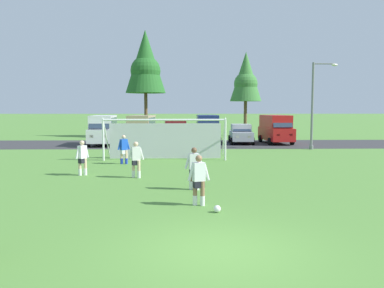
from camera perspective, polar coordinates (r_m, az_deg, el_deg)
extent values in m
plane|color=#518438|center=(23.53, 0.71, -2.40)|extent=(400.00, 400.00, 0.00)
cube|color=#333335|center=(34.16, 0.09, 0.00)|extent=(52.00, 8.40, 0.01)
sphere|color=white|center=(11.92, 3.71, -9.45)|extent=(0.22, 0.22, 0.22)
sphere|color=black|center=(11.92, 3.71, -9.43)|extent=(0.08, 0.08, 0.08)
sphere|color=red|center=(11.93, 4.00, -9.45)|extent=(0.07, 0.07, 0.07)
cylinder|color=white|center=(23.52, 4.90, 0.57)|extent=(0.12, 0.12, 2.44)
cylinder|color=white|center=(23.88, -12.85, 0.52)|extent=(0.12, 0.12, 2.44)
cylinder|color=white|center=(23.35, -4.07, 3.54)|extent=(7.32, 0.14, 0.12)
cylinder|color=white|center=(24.40, 4.68, 1.02)|extent=(0.09, 1.94, 2.46)
cylinder|color=white|center=(24.75, -12.43, 0.98)|extent=(0.09, 1.94, 2.46)
cube|color=silver|center=(24.42, -3.93, 0.46)|extent=(6.95, 0.06, 2.20)
cylinder|color=beige|center=(22.26, -9.59, -1.88)|extent=(0.14, 0.14, 0.80)
cylinder|color=beige|center=(22.32, -10.26, -1.87)|extent=(0.14, 0.14, 0.80)
cylinder|color=#1E38B7|center=(22.29, -9.58, -2.49)|extent=(0.15, 0.15, 0.32)
cylinder|color=#1E38B7|center=(22.35, -10.25, -2.48)|extent=(0.15, 0.15, 0.32)
cube|color=silver|center=(22.25, -9.94, -1.05)|extent=(0.40, 0.38, 0.28)
cube|color=blue|center=(22.21, -9.96, -0.08)|extent=(0.45, 0.42, 0.60)
sphere|color=beige|center=(22.18, -9.97, 1.03)|extent=(0.22, 0.22, 0.22)
cylinder|color=blue|center=(22.30, -9.34, -0.10)|extent=(0.24, 0.21, 0.55)
cylinder|color=blue|center=(22.13, -10.57, -0.16)|extent=(0.24, 0.21, 0.55)
cylinder|color=beige|center=(17.73, -7.79, -3.66)|extent=(0.14, 0.14, 0.80)
cylinder|color=beige|center=(17.88, -8.58, -3.60)|extent=(0.14, 0.14, 0.80)
cylinder|color=white|center=(17.77, -7.78, -4.43)|extent=(0.15, 0.15, 0.32)
cylinder|color=white|center=(17.92, -8.57, -4.36)|extent=(0.15, 0.15, 0.32)
cube|color=black|center=(17.76, -8.20, -2.61)|extent=(0.40, 0.33, 0.28)
cube|color=silver|center=(17.71, -8.21, -1.40)|extent=(0.44, 0.36, 0.60)
sphere|color=beige|center=(17.67, -8.23, -0.01)|extent=(0.22, 0.22, 0.22)
cylinder|color=silver|center=(17.74, -7.40, -1.44)|extent=(0.25, 0.17, 0.55)
cylinder|color=silver|center=(17.69, -9.03, -1.48)|extent=(0.25, 0.17, 0.55)
cylinder|color=#936B4C|center=(12.64, 1.54, -7.24)|extent=(0.14, 0.14, 0.80)
cylinder|color=#936B4C|center=(12.71, 0.44, -7.17)|extent=(0.14, 0.14, 0.80)
cylinder|color=white|center=(12.70, 1.54, -8.29)|extent=(0.15, 0.15, 0.32)
cylinder|color=white|center=(12.76, 0.44, -8.22)|extent=(0.15, 0.15, 0.32)
cube|color=black|center=(12.61, 1.00, -5.78)|extent=(0.39, 0.32, 0.28)
cube|color=white|center=(12.54, 1.00, -4.08)|extent=(0.44, 0.35, 0.60)
sphere|color=#936B4C|center=(12.48, 1.00, -2.13)|extent=(0.22, 0.22, 0.22)
cylinder|color=white|center=(12.60, 2.12, -4.13)|extent=(0.25, 0.16, 0.55)
cylinder|color=white|center=(12.49, -0.14, -4.21)|extent=(0.25, 0.16, 0.55)
cylinder|color=beige|center=(18.98, -15.35, -3.22)|extent=(0.14, 0.14, 0.80)
cylinder|color=beige|center=(18.95, -16.09, -3.25)|extent=(0.14, 0.14, 0.80)
cylinder|color=white|center=(19.02, -15.33, -3.93)|extent=(0.15, 0.15, 0.32)
cylinder|color=white|center=(18.99, -16.07, -3.96)|extent=(0.15, 0.15, 0.32)
cube|color=black|center=(18.92, -15.74, -2.27)|extent=(0.37, 0.40, 0.28)
cube|color=white|center=(18.88, -15.77, -1.13)|extent=(0.41, 0.45, 0.60)
sphere|color=beige|center=(18.84, -15.80, 0.17)|extent=(0.22, 0.22, 0.22)
cylinder|color=white|center=(19.02, -15.13, -1.13)|extent=(0.20, 0.24, 0.55)
cylinder|color=white|center=(18.74, -16.41, -1.25)|extent=(0.20, 0.24, 0.55)
cylinder|color=brown|center=(15.01, 0.75, -5.24)|extent=(0.14, 0.14, 0.80)
cylinder|color=brown|center=(15.13, -0.13, -5.16)|extent=(0.14, 0.14, 0.80)
cylinder|color=white|center=(15.05, 0.75, -6.14)|extent=(0.15, 0.15, 0.32)
cylinder|color=white|center=(15.18, -0.13, -6.05)|extent=(0.15, 0.15, 0.32)
cube|color=black|center=(15.01, 0.31, -4.00)|extent=(0.37, 0.28, 0.28)
cube|color=white|center=(14.96, 0.31, -2.56)|extent=(0.42, 0.30, 0.60)
sphere|color=brown|center=(14.91, 0.31, -0.93)|extent=(0.22, 0.22, 0.22)
cylinder|color=white|center=(14.98, 1.27, -2.63)|extent=(0.24, 0.13, 0.55)
cylinder|color=white|center=(14.95, -0.66, -2.64)|extent=(0.24, 0.13, 0.55)
cube|color=silver|center=(33.92, -12.86, 1.29)|extent=(2.17, 4.88, 1.10)
cube|color=silver|center=(34.06, -12.84, 3.16)|extent=(1.98, 4.17, 1.10)
cube|color=#28384C|center=(32.11, -13.39, 3.00)|extent=(1.68, 0.53, 0.91)
cube|color=#28384C|center=(33.93, -11.32, 3.19)|extent=(0.19, 3.48, 0.77)
cube|color=white|center=(31.50, -12.56, 1.10)|extent=(0.28, 0.09, 0.20)
cube|color=white|center=(31.68, -14.49, 1.08)|extent=(0.28, 0.09, 0.20)
cube|color=#B21414|center=(36.16, -11.43, 1.64)|extent=(0.28, 0.09, 0.20)
cube|color=#B21414|center=(36.32, -13.12, 1.62)|extent=(0.28, 0.09, 0.20)
cylinder|color=black|center=(32.35, -11.54, 0.16)|extent=(0.27, 0.65, 0.64)
cylinder|color=black|center=(32.67, -14.94, 0.13)|extent=(0.27, 0.65, 0.64)
cylinder|color=black|center=(35.29, -10.89, 0.58)|extent=(0.27, 0.65, 0.64)
cylinder|color=black|center=(35.58, -14.02, 0.56)|extent=(0.27, 0.65, 0.64)
cube|color=tan|center=(33.60, -7.41, 1.35)|extent=(2.33, 4.94, 1.10)
cube|color=tan|center=(33.74, -7.37, 3.23)|extent=(2.12, 4.23, 1.10)
cube|color=#28384C|center=(31.80, -8.02, 3.07)|extent=(1.70, 0.59, 0.91)
cube|color=#28384C|center=(33.58, -5.84, 3.24)|extent=(0.31, 3.48, 0.77)
cube|color=white|center=(31.18, -7.23, 1.14)|extent=(0.29, 0.10, 0.20)
cube|color=white|center=(31.39, -9.17, 1.14)|extent=(0.29, 0.10, 0.20)
cube|color=#B21414|center=(35.82, -5.87, 1.68)|extent=(0.29, 0.10, 0.20)
cube|color=#B21414|center=(36.01, -7.57, 1.68)|extent=(0.29, 0.10, 0.20)
cylinder|color=black|center=(32.01, -6.16, 0.18)|extent=(0.29, 0.66, 0.64)
cylinder|color=black|center=(32.38, -9.58, 0.19)|extent=(0.29, 0.66, 0.64)
cylinder|color=black|center=(34.94, -5.37, 0.61)|extent=(0.29, 0.66, 0.64)
cylinder|color=black|center=(35.28, -8.52, 0.62)|extent=(0.29, 0.66, 0.64)
cube|color=maroon|center=(33.97, -2.48, 1.34)|extent=(2.21, 4.72, 1.00)
cube|color=maroon|center=(34.12, -2.50, 2.91)|extent=(1.95, 3.11, 0.84)
cube|color=#28384C|center=(32.70, -2.38, 2.77)|extent=(1.64, 0.49, 0.71)
cube|color=#28384C|center=(34.17, -1.02, 2.91)|extent=(0.22, 2.55, 0.59)
cube|color=white|center=(31.74, -1.34, 1.16)|extent=(0.28, 0.10, 0.20)
cube|color=white|center=(31.69, -3.23, 1.15)|extent=(0.28, 0.10, 0.20)
cube|color=#B21414|center=(36.24, -1.83, 1.67)|extent=(0.28, 0.10, 0.20)
cube|color=#B21414|center=(36.20, -3.48, 1.66)|extent=(0.28, 0.10, 0.20)
cylinder|color=black|center=(32.65, -0.69, 0.31)|extent=(0.28, 0.66, 0.64)
cylinder|color=black|center=(32.55, -4.02, 0.28)|extent=(0.28, 0.66, 0.64)
cylinder|color=black|center=(35.48, -1.06, 0.70)|extent=(0.28, 0.66, 0.64)
cylinder|color=black|center=(35.39, -4.13, 0.68)|extent=(0.28, 0.66, 0.64)
cube|color=navy|center=(35.27, 2.26, 1.57)|extent=(1.96, 4.80, 1.10)
cube|color=navy|center=(35.42, 2.25, 3.37)|extent=(1.80, 4.10, 1.10)
cube|color=#28384C|center=(33.45, 2.46, 3.22)|extent=(1.67, 0.46, 0.91)
cube|color=#28384C|center=(35.49, 3.72, 3.36)|extent=(0.04, 3.49, 0.77)
cube|color=white|center=(32.96, 3.45, 1.39)|extent=(0.28, 0.08, 0.20)
cube|color=white|center=(32.89, 1.58, 1.39)|extent=(0.28, 0.08, 0.20)
cube|color=#B21414|center=(37.66, 2.86, 1.88)|extent=(0.28, 0.08, 0.20)
cube|color=#B21414|center=(37.59, 1.22, 1.88)|extent=(0.28, 0.08, 0.20)
cylinder|color=black|center=(33.91, 4.07, 0.48)|extent=(0.24, 0.64, 0.64)
cylinder|color=black|center=(33.78, 0.75, 0.47)|extent=(0.24, 0.64, 0.64)
cylinder|color=black|center=(36.86, 3.64, 0.87)|extent=(0.24, 0.64, 0.64)
cylinder|color=black|center=(36.75, 0.59, 0.86)|extent=(0.24, 0.64, 0.64)
cube|color=#B2B2BC|center=(34.97, 7.17, 1.22)|extent=(2.00, 4.28, 0.76)
cube|color=#B2B2BC|center=(35.08, 7.16, 2.38)|extent=(1.75, 2.18, 0.64)
cube|color=#28384C|center=(34.12, 7.32, 2.26)|extent=(1.54, 0.39, 0.55)
cube|color=#28384C|center=(35.17, 8.52, 2.37)|extent=(0.13, 1.78, 0.45)
cube|color=white|center=(32.98, 8.38, 1.05)|extent=(0.28, 0.09, 0.20)
cube|color=white|center=(32.88, 6.67, 1.06)|extent=(0.28, 0.09, 0.20)
cube|color=#B21414|center=(37.06, 7.62, 1.52)|extent=(0.28, 0.09, 0.20)
cube|color=#B21414|center=(36.97, 6.09, 1.53)|extent=(0.28, 0.09, 0.20)
cylinder|color=black|center=(33.81, 8.90, 0.42)|extent=(0.27, 0.65, 0.64)
cylinder|color=black|center=(33.63, 5.86, 0.43)|extent=(0.27, 0.65, 0.64)
cylinder|color=black|center=(36.39, 8.37, 0.76)|extent=(0.27, 0.65, 0.64)
cylinder|color=black|center=(36.22, 5.54, 0.77)|extent=(0.27, 0.65, 0.64)
cube|color=red|center=(35.50, 12.15, 1.48)|extent=(2.32, 4.93, 1.10)
cube|color=red|center=(35.64, 12.09, 3.27)|extent=(2.11, 4.22, 1.10)
cube|color=#28384C|center=(33.77, 13.10, 3.11)|extent=(1.70, 0.59, 0.91)
cube|color=#28384C|center=(35.93, 13.47, 3.25)|extent=(0.30, 3.48, 0.77)
cube|color=white|center=(33.44, 14.27, 1.30)|extent=(0.29, 0.10, 0.20)
cube|color=white|center=(33.09, 12.51, 1.29)|extent=(0.29, 0.10, 0.20)
cube|color=#B21414|center=(37.91, 11.84, 1.79)|extent=(0.29, 0.10, 0.20)
cube|color=#B21414|center=(37.60, 10.27, 1.79)|extent=(0.29, 0.10, 0.20)
cylinder|color=black|center=(34.46, 14.44, 0.40)|extent=(0.29, 0.66, 0.64)
cylinder|color=black|center=(33.83, 11.32, 0.38)|extent=(0.29, 0.66, 0.64)
cylinder|color=black|center=(37.26, 12.87, 0.79)|extent=(0.29, 0.66, 0.64)
cylinder|color=black|center=(36.68, 9.97, 0.77)|extent=(0.29, 0.66, 0.64)
cylinder|color=brown|center=(42.77, -6.75, 4.23)|extent=(0.36, 0.36, 4.79)
cone|color=#236023|center=(43.06, -6.83, 11.90)|extent=(4.31, 4.31, 6.71)
sphere|color=#236023|center=(42.95, -6.82, 10.56)|extent=(3.23, 3.23, 3.23)
cylinder|color=brown|center=(44.60, 7.80, 3.70)|extent=(0.36, 0.36, 3.93)
cone|color=#387533|center=(44.73, 7.88, 9.75)|extent=(3.54, 3.54, 5.50)
sphere|color=#387533|center=(44.67, 7.87, 8.70)|extent=(2.65, 2.65, 2.65)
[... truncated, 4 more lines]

